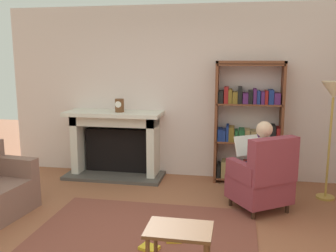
# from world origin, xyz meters

# --- Properties ---
(ground) EXTENTS (14.00, 14.00, 0.00)m
(ground) POSITION_xyz_m (0.00, 0.00, 0.00)
(ground) COLOR #94573A
(back_wall) EXTENTS (5.60, 0.10, 2.70)m
(back_wall) POSITION_xyz_m (0.00, 2.55, 1.35)
(back_wall) COLOR beige
(back_wall) RESTS_ON ground
(area_rug) EXTENTS (2.40, 1.80, 0.01)m
(area_rug) POSITION_xyz_m (0.00, 0.30, 0.01)
(area_rug) COLOR brown
(area_rug) RESTS_ON ground
(fireplace) EXTENTS (1.57, 0.64, 1.06)m
(fireplace) POSITION_xyz_m (-0.96, 2.30, 0.56)
(fireplace) COLOR #4C4742
(fireplace) RESTS_ON ground
(mantel_clock) EXTENTS (0.14, 0.14, 0.21)m
(mantel_clock) POSITION_xyz_m (-0.85, 2.20, 1.16)
(mantel_clock) COLOR brown
(mantel_clock) RESTS_ON fireplace
(bookshelf) EXTENTS (1.00, 0.32, 1.85)m
(bookshelf) POSITION_xyz_m (1.12, 2.33, 0.86)
(bookshelf) COLOR brown
(bookshelf) RESTS_ON ground
(armchair_reading) EXTENTS (0.88, 0.87, 0.97)m
(armchair_reading) POSITION_xyz_m (1.29, 1.23, 0.42)
(armchair_reading) COLOR #331E14
(armchair_reading) RESTS_ON ground
(seated_reader) EXTENTS (0.55, 0.59, 1.14)m
(seated_reader) POSITION_xyz_m (1.22, 1.33, 0.62)
(seated_reader) COLOR white
(seated_reader) RESTS_ON ground
(side_table) EXTENTS (0.56, 0.39, 0.48)m
(side_table) POSITION_xyz_m (0.50, -0.42, 0.40)
(side_table) COLOR brown
(side_table) RESTS_ON ground
(scattered_books) EXTENTS (0.42, 0.48, 0.04)m
(scattered_books) POSITION_xyz_m (0.25, 0.18, 0.03)
(scattered_books) COLOR gold
(scattered_books) RESTS_ON area_rug
(floor_lamp) EXTENTS (0.32, 0.32, 1.59)m
(floor_lamp) POSITION_xyz_m (2.17, 1.83, 1.35)
(floor_lamp) COLOR #B7933F
(floor_lamp) RESTS_ON ground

